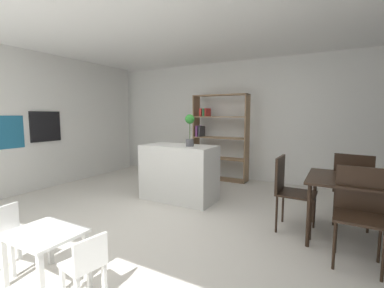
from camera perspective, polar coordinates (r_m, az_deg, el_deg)
name	(u,v)px	position (r m, az deg, el deg)	size (l,w,h in m)	color
ground_plane	(160,224)	(3.73, -6.89, -16.61)	(10.08, 10.08, 0.00)	beige
ceiling_slab	(157,15)	(3.64, -7.50, 25.69)	(7.32, 6.06, 0.06)	white
back_partition	(237,121)	(6.11, 9.72, 4.97)	(7.32, 0.06, 2.63)	white
tall_cabinet_run_left	(16,122)	(6.01, -33.57, 3.99)	(0.60, 5.46, 2.63)	silver
built_in_oven	(45,126)	(5.91, -28.91, 3.33)	(0.06, 0.60, 0.58)	black
kitchen_island	(179,173)	(4.56, -2.79, -6.13)	(1.25, 0.63, 0.93)	silver
potted_plant_on_island	(190,127)	(4.31, -0.48, 3.59)	(0.15, 0.15, 0.52)	#4C4C51
open_bookshelf	(217,137)	(5.96, 5.28, 1.61)	(1.23, 0.32, 1.88)	#997551
child_table	(45,240)	(2.71, -29.01, -17.63)	(0.60, 0.48, 0.46)	silver
child_chair_right	(86,265)	(2.35, -21.81, -22.96)	(0.31, 0.31, 0.55)	white
child_chair_left	(11,233)	(3.15, -34.32, -15.52)	(0.33, 0.33, 0.59)	white
dining_table	(357,186)	(3.54, 31.91, -7.62)	(1.03, 0.88, 0.73)	black
dining_chair_far	(353,184)	(4.01, 31.31, -7.34)	(0.50, 0.49, 0.96)	black
dining_chair_near	(360,206)	(3.11, 32.27, -11.21)	(0.45, 0.42, 0.94)	black
dining_chair_island_side	(288,186)	(3.60, 19.97, -8.48)	(0.45, 0.45, 0.92)	black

